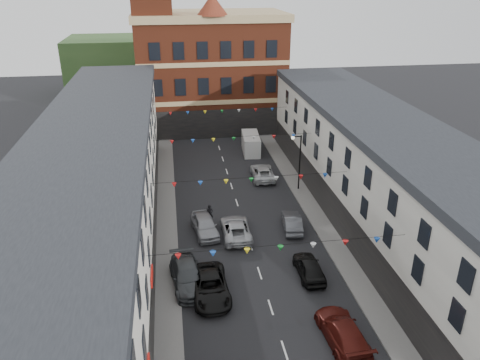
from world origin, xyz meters
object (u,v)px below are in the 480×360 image
car_left_e (205,225)px  car_right_e (292,222)px  pedestrian (210,214)px  street_lamp (298,155)px  moving_car (236,229)px  car_right_c (343,332)px  white_van (251,144)px  car_left_c (210,286)px  car_left_d (187,276)px  car_right_d (309,267)px  car_right_f (263,172)px

car_left_e → car_right_e: car_left_e is taller
pedestrian → street_lamp: bearing=38.0°
car_right_e → moving_car: size_ratio=0.82×
car_right_c → white_van: white_van is taller
moving_car → car_right_e: bearing=-173.9°
car_left_c → car_right_c: bearing=-38.8°
street_lamp → car_right_c: bearing=-97.5°
car_left_e → car_left_d: bearing=-112.0°
car_right_e → white_van: 19.71m
car_left_d → car_right_e: size_ratio=1.27×
car_right_c → pedestrian: size_ratio=3.07×
car_right_d → car_left_e: bearing=-45.2°
moving_car → pedestrian: 3.39m
car_right_e → pedestrian: pedestrian is taller
car_left_c → car_right_d: size_ratio=1.26×
car_left_e → white_van: (7.40, 19.31, 0.34)m
car_left_c → car_right_f: 21.02m
car_left_e → moving_car: car_left_e is taller
car_right_c → white_van: (0.13, 33.70, 0.37)m
car_left_c → car_left_d: size_ratio=1.01×
street_lamp → car_right_f: (-2.88, 3.55, -3.19)m
car_right_d → white_van: size_ratio=0.84×
pedestrian → car_right_c: bearing=-59.9°
car_left_d → car_right_d: car_left_d is taller
moving_car → white_van: (4.80, 20.16, 0.42)m
car_right_d → car_right_e: car_right_d is taller
pedestrian → car_right_f: bearing=61.6°
car_right_d → car_right_f: bearing=-89.7°
car_right_f → moving_car: bearing=71.5°
car_right_c → moving_car: size_ratio=1.03×
car_right_d → pedestrian: size_ratio=2.48×
car_left_c → moving_car: size_ratio=1.05×
car_left_c → car_left_e: (0.32, 8.61, 0.05)m
car_left_e → car_right_f: 13.18m
car_right_d → pedestrian: (-6.60, 9.28, 0.13)m
street_lamp → white_van: bearing=103.0°
street_lamp → car_left_c: size_ratio=1.10×
street_lamp → car_right_c: street_lamp is taller
car_left_e → street_lamp: bearing=28.8°
car_right_c → pedestrian: pedestrian is taller
moving_car → pedestrian: bearing=-52.9°
street_lamp → moving_car: bearing=-132.3°
car_left_d → car_right_c: size_ratio=1.01×
car_left_d → pedestrian: bearing=68.1°
car_left_e → car_right_e: size_ratio=1.11×
street_lamp → moving_car: street_lamp is taller
car_left_e → moving_car: (2.60, -0.85, -0.08)m
car_left_c → car_right_e: 11.47m
car_left_c → car_left_d: (-1.54, 1.43, 0.03)m
car_right_d → car_right_f: 18.39m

